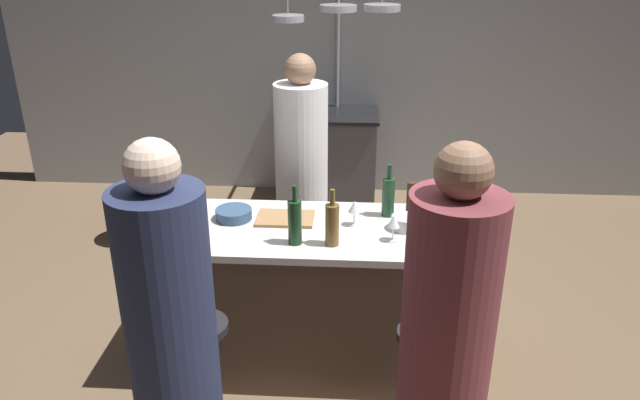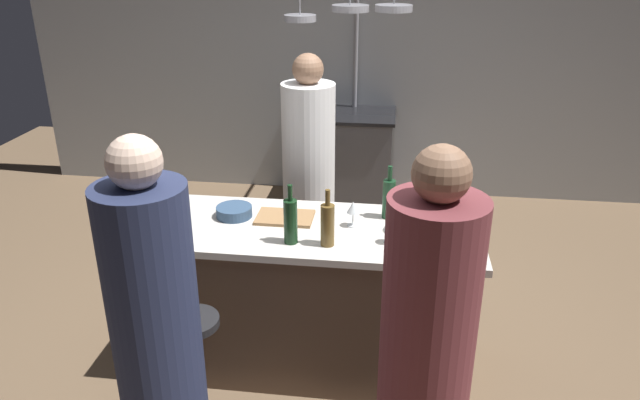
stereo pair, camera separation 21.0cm
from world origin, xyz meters
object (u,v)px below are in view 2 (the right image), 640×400
Objects in this scene: cutting_board at (285,217)px; wine_bottle_red at (291,220)px; bar_stool_right at (410,388)px; potted_plant at (147,203)px; guest_left at (159,348)px; mixing_bowl_blue at (234,212)px; guest_right at (425,369)px; mixing_bowl_wooden at (448,217)px; wine_bottle_dark at (442,223)px; wine_bottle_amber at (328,224)px; wine_glass_near_left_guest at (390,225)px; pepper_mill at (411,202)px; mixing_bowl_steel at (404,225)px; bar_stool_left at (197,369)px; stove_range at (351,159)px; chef at (309,186)px; wine_bottle_green at (389,198)px; wine_glass_by_chef at (353,209)px.

cutting_board is 0.31m from wine_bottle_red.
potted_plant is at bearing 135.94° from bar_stool_right.
guest_left reaches higher than mixing_bowl_blue.
guest_right reaches higher than mixing_bowl_wooden.
guest_left is 1.51m from wine_bottle_dark.
wine_bottle_amber is 2.11× the size of wine_glass_near_left_guest.
pepper_mill is at bearing 119.39° from wine_bottle_dark.
guest_left is 5.78× the size of wine_bottle_dark.
wine_glass_near_left_guest is (-0.17, 0.87, 0.21)m from guest_right.
guest_right is 11.23× the size of mixing_bowl_steel.
stove_range is at bearing 80.40° from bar_stool_left.
chef reaches higher than stove_range.
wine_glass_by_chef is at bearing -143.84° from wine_bottle_green.
chef is (-0.17, -1.58, 0.34)m from stove_range.
chef is 2.50× the size of bar_stool_left.
guest_right reaches higher than wine_bottle_amber.
wine_glass_near_left_guest and wine_glass_by_chef have the same top height.
wine_bottle_amber reaches higher than wine_glass_by_chef.
wine_bottle_red is at bearing 129.88° from guest_right.
wine_bottle_green is (2.05, -1.33, 0.72)m from potted_plant.
wine_bottle_green reaches higher than wine_bottle_dark.
guest_left is 1.03m from wine_bottle_amber.
guest_left is 5.36× the size of cutting_board.
wine_glass_by_chef is (0.72, 0.66, 0.63)m from bar_stool_left.
guest_left is 1.70m from mixing_bowl_wooden.
chef is 11.63× the size of wine_glass_near_left_guest.
potted_plant is (-1.15, 2.13, -0.08)m from bar_stool_left.
bar_stool_right is at bearing -44.06° from potted_plant.
guest_right is at bearing -55.08° from cutting_board.
wine_bottle_red is 0.90m from mixing_bowl_wooden.
cutting_board is at bearing -170.46° from wine_bottle_green.
wine_bottle_dark is at bearing -16.78° from wine_glass_by_chef.
chef reaches higher than bar_stool_left.
bar_stool_left is 2.29× the size of wine_bottle_dark.
wine_bottle_amber is at bearing 35.13° from bar_stool_left.
chef is at bearing 134.70° from pepper_mill.
wine_bottle_red reaches higher than bar_stool_left.
wine_glass_by_chef is at bearing 42.90° from bar_stool_left.
chef is at bearing -23.35° from potted_plant.
wine_bottle_green reaches higher than mixing_bowl_blue.
wine_glass_near_left_guest is (-0.27, -0.03, -0.01)m from wine_bottle_dark.
wine_bottle_amber is 0.45m from mixing_bowl_steel.
wine_bottle_red is at bearing -36.09° from mixing_bowl_blue.
mixing_bowl_steel is (-0.04, -0.16, -0.07)m from pepper_mill.
guest_left is 1.09m from mixing_bowl_blue.
bar_stool_right is 1.01m from wine_bottle_red.
chef is 3.26× the size of potted_plant.
cutting_board is 1.04× the size of wine_bottle_amber.
guest_right is 5.39× the size of cutting_board.
mixing_bowl_steel is at bearing -151.04° from mixing_bowl_wooden.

